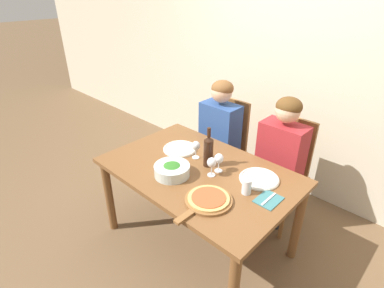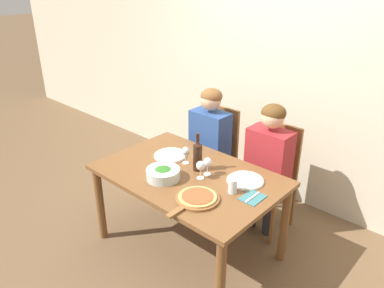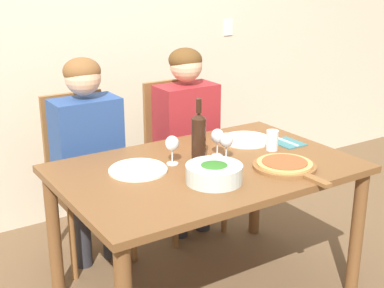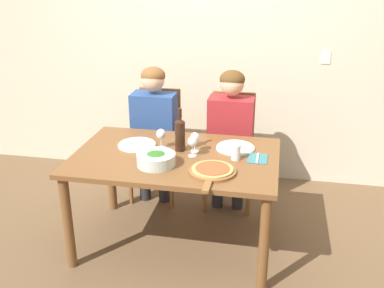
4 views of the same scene
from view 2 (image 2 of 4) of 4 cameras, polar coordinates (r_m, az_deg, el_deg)
ground_plane at (r=3.46m, az=-0.50°, el=-15.38°), size 40.00×40.00×0.00m
back_wall at (r=3.85m, az=13.49°, el=10.93°), size 10.00×0.06×2.70m
dining_table at (r=3.08m, az=-0.55°, el=-6.08°), size 1.48×0.96×0.75m
chair_left at (r=3.88m, az=3.64°, el=-1.32°), size 0.42×0.42×0.99m
chair_right at (r=3.55m, az=12.18°, el=-4.55°), size 0.42×0.42×0.99m
person_woman at (r=3.70m, az=2.59°, el=1.10°), size 0.47×0.51×1.23m
person_man at (r=3.36m, az=11.47°, el=-2.06°), size 0.47×0.51×1.23m
wine_bottle at (r=3.02m, az=0.85°, el=-1.73°), size 0.08×0.08×0.33m
broccoli_bowl at (r=2.94m, az=-4.42°, el=-4.52°), size 0.27×0.27×0.09m
dinner_plate_left at (r=3.30m, az=-3.33°, el=-1.71°), size 0.29×0.29×0.02m
dinner_plate_right at (r=2.94m, az=8.14°, el=-5.49°), size 0.29×0.29×0.02m
pizza_on_board at (r=2.69m, az=0.73°, el=-8.27°), size 0.32×0.46×0.04m
wine_glass_left at (r=3.13m, az=-0.97°, el=-1.25°), size 0.07×0.07×0.15m
wine_glass_right at (r=2.91m, az=1.32°, el=-3.46°), size 0.07×0.07×0.15m
wine_glass_centre at (r=2.96m, az=2.37°, el=-2.92°), size 0.07×0.07×0.15m
water_tumbler at (r=2.77m, az=6.23°, el=-6.39°), size 0.07×0.07×0.11m
fork_on_napkin at (r=2.75m, az=9.22°, el=-8.06°), size 0.14×0.18×0.01m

